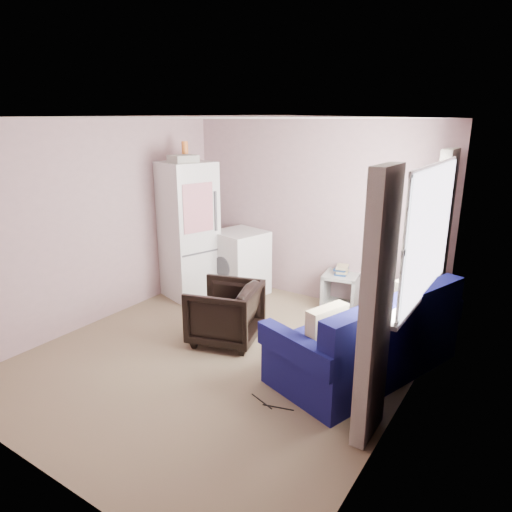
{
  "coord_description": "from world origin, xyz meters",
  "views": [
    {
      "loc": [
        2.76,
        -3.55,
        2.48
      ],
      "look_at": [
        0.05,
        0.6,
        1.0
      ],
      "focal_mm": 32.0,
      "sensor_mm": 36.0,
      "label": 1
    }
  ],
  "objects": [
    {
      "name": "fridge",
      "position": [
        -1.5,
        1.21,
        0.98
      ],
      "size": [
        0.84,
        0.83,
        2.2
      ],
      "rotation": [
        0.0,
        0.0,
        -0.3
      ],
      "color": "silver",
      "rests_on": "ground"
    },
    {
      "name": "washing_machine",
      "position": [
        -0.93,
        1.66,
        0.49
      ],
      "size": [
        0.8,
        0.8,
        0.94
      ],
      "rotation": [
        0.0,
        0.0,
        -0.23
      ],
      "color": "silver",
      "rests_on": "ground"
    },
    {
      "name": "sofa",
      "position": [
        1.45,
        0.56,
        0.33
      ],
      "size": [
        1.53,
        2.24,
        0.92
      ],
      "rotation": [
        0.0,
        0.0,
        -0.33
      ],
      "color": "navy",
      "rests_on": "ground"
    },
    {
      "name": "floor_cables",
      "position": [
        0.91,
        -0.49,
        0.01
      ],
      "size": [
        0.46,
        0.11,
        0.01
      ],
      "rotation": [
        0.0,
        0.0,
        0.01
      ],
      "color": "black",
      "rests_on": "ground"
    },
    {
      "name": "armchair",
      "position": [
        -0.19,
        0.32,
        0.38
      ],
      "size": [
        0.88,
        0.91,
        0.77
      ],
      "primitive_type": "imported",
      "rotation": [
        0.0,
        0.0,
        -1.29
      ],
      "color": "black",
      "rests_on": "ground"
    },
    {
      "name": "window_dressing",
      "position": [
        1.78,
        0.7,
        1.11
      ],
      "size": [
        0.17,
        2.62,
        2.18
      ],
      "color": "white",
      "rests_on": "ground"
    },
    {
      "name": "side_table",
      "position": [
        0.56,
        1.93,
        0.29
      ],
      "size": [
        0.52,
        0.52,
        0.62
      ],
      "rotation": [
        0.0,
        0.0,
        0.18
      ],
      "color": "gray",
      "rests_on": "ground"
    },
    {
      "name": "room",
      "position": [
        0.02,
        0.01,
        1.25
      ],
      "size": [
        3.84,
        4.24,
        2.54
      ],
      "color": "#826F55",
      "rests_on": "ground"
    }
  ]
}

